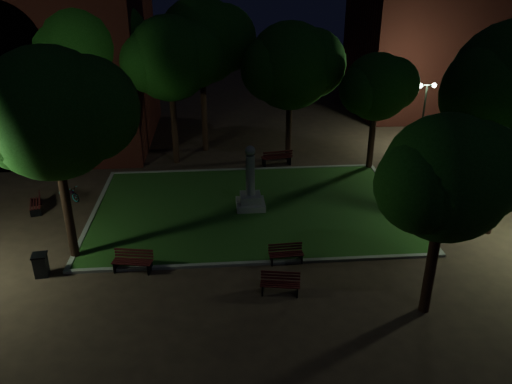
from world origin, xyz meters
The scene contains 22 objects.
ground centered at (0.00, 0.00, 0.00)m, with size 80.00×80.00×0.00m, color #3D2B20.
lawn centered at (0.00, 2.00, 0.04)m, with size 15.00×10.00×0.08m, color #244D19.
lawn_kerb centered at (0.00, 2.00, 0.06)m, with size 15.40×10.40×0.12m.
monument centered at (0.00, 2.00, 0.96)m, with size 1.40×1.40×3.20m.
building_far centered at (18.00, 20.00, 6.00)m, with size 16.00×10.00×12.00m, color #571D16.
tree_west centered at (-7.43, -1.91, 6.05)m, with size 6.06×4.94×8.53m.
tree_north_wl centered at (-3.94, 8.78, 6.23)m, with size 5.85×4.78×8.63m.
tree_north_er centered at (2.96, 8.87, 5.70)m, with size 6.21×5.07×8.24m.
tree_ne centered at (7.52, 6.90, 4.83)m, with size 4.63×3.78×6.73m.
tree_se centered at (5.54, -6.50, 4.99)m, with size 4.94×4.03×7.01m.
tree_nw centered at (-8.70, 9.95, 7.04)m, with size 6.83×5.57×9.83m.
tree_far_north centered at (-2.17, 10.91, 6.89)m, with size 6.30×5.14×9.47m.
lamppost_nw centered at (-11.99, 9.65, 3.25)m, with size 1.18×0.28×4.68m.
lamppost_ne centered at (11.81, 10.26, 3.00)m, with size 1.18×0.28×4.25m.
bench_near_left centered at (0.58, -5.06, 0.37)m, with size 1.51×0.74×0.79m.
bench_near_right centered at (1.07, -2.99, 0.36)m, with size 1.42×0.56×0.76m.
bench_west_near centered at (-4.99, -3.11, 0.40)m, with size 1.62×0.80×0.85m.
bench_left_side centered at (-10.44, 2.62, 0.38)m, with size 0.91×1.54×0.80m.
bench_right_side centered at (10.83, 2.96, 0.47)m, with size 0.99×1.91×1.00m.
bench_far_side centered at (2.01, 7.77, 0.47)m, with size 1.89×0.93×0.99m.
trash_bin centered at (-8.46, -3.20, 0.48)m, with size 0.61×0.61×0.94m.
bicycle centered at (-9.20, 3.77, 0.39)m, with size 0.52×1.50×0.79m, color black.
Camera 1 is at (-1.56, -20.13, 10.92)m, focal length 35.00 mm.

